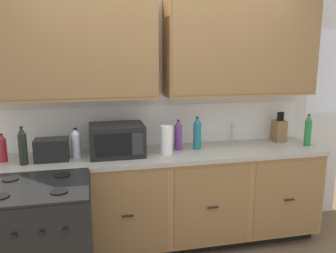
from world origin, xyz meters
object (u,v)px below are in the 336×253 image
Objects in this scene: microwave at (117,140)px; knife_block at (279,130)px; toaster at (52,150)px; bottle_clear at (76,143)px; stove_range at (39,248)px; bottle_violet at (178,135)px; paper_towel_roll at (166,140)px; bottle_green at (308,130)px; bottle_teal at (197,133)px; bottle_red at (3,148)px; bottle_dark at (23,146)px.

knife_block is at bearing 4.68° from microwave.
bottle_clear reaches higher than toaster.
stove_range is 3.29× the size of bottle_violet.
bottle_green is (1.43, -0.01, 0.02)m from paper_towel_roll.
microwave is 0.76m from bottle_teal.
stove_range is at bearing -153.84° from bottle_teal.
paper_towel_roll is 0.80m from bottle_clear.
bottle_teal is at bearing -5.33° from bottle_violet.
stove_range is 0.94m from bottle_red.
paper_towel_roll is at bearing -4.85° from bottle_clear.
paper_towel_roll reaches higher than stove_range.
bottle_green is (1.11, -0.12, 0.00)m from bottle_teal.
microwave is at bearing 177.55° from bottle_green.
bottle_teal is at bearing 174.03° from bottle_green.
bottle_red is at bearing 179.39° from microwave.
bottle_teal reaches higher than bottle_violet.
bottle_violet is 1.29m from bottle_green.
toaster is 1.08× the size of paper_towel_roll.
stove_range is 0.83m from toaster.
bottle_dark reaches higher than microwave.
bottle_red reaches higher than toaster.
knife_block reaches higher than bottle_violet.
bottle_dark is (-1.21, -0.04, 0.03)m from paper_towel_roll.
microwave is 1.55× the size of knife_block.
bottle_green is at bearing -5.88° from bottle_violet.
bottle_green is (2.22, -0.08, 0.02)m from bottle_clear.
bottle_clear is (-0.79, 0.07, -0.00)m from paper_towel_roll.
toaster is at bearing -168.28° from bottle_clear.
bottle_teal reaches higher than microwave.
bottle_green is at bearing -1.83° from bottle_red.
toaster is at bearing -175.23° from bottle_violet.
microwave is 1.87m from bottle_green.
bottle_red is at bearing 146.34° from bottle_dark.
bottle_dark is at bearing -174.21° from knife_block.
bottle_green is at bearing -0.49° from paper_towel_roll.
bottle_violet is at bearing 5.18° from microwave.
bottle_teal is (0.76, 0.04, 0.01)m from microwave.
knife_block is 2.04m from bottle_clear.
stove_range is 1.66m from bottle_teal.
bottle_red is 0.22m from bottle_dark.
bottle_red is at bearing 116.49° from stove_range.
paper_towel_roll is 0.83× the size of bottle_teal.
stove_range is 3.58× the size of bottle_clear.
bottle_green reaches higher than microwave.
bottle_teal is (1.53, 0.15, -0.00)m from bottle_dark.
paper_towel_roll is at bearing 2.04° from bottle_dark.
bottle_teal reaches higher than stove_range.
paper_towel_roll is 1.07× the size of bottle_red.
knife_block is (2.31, 0.78, 0.58)m from stove_range.
microwave is 0.44m from paper_towel_roll.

